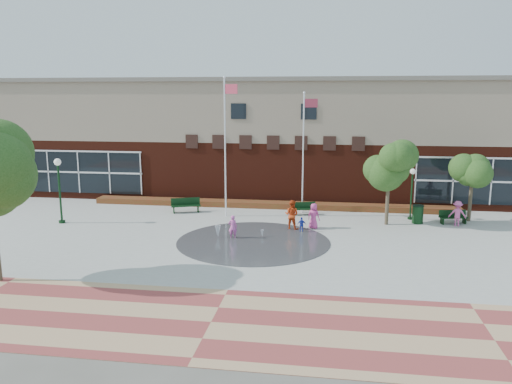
# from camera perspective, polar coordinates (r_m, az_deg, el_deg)

# --- Properties ---
(ground) EXTENTS (120.00, 120.00, 0.00)m
(ground) POSITION_cam_1_polar(r_m,az_deg,el_deg) (24.66, -1.36, -7.70)
(ground) COLOR #666056
(ground) RESTS_ON ground
(plaza_concrete) EXTENTS (46.00, 18.00, 0.01)m
(plaza_concrete) POSITION_cam_1_polar(r_m,az_deg,el_deg) (28.43, -0.00, -5.14)
(plaza_concrete) COLOR #A8A8A0
(plaza_concrete) RESTS_ON ground
(paver_band) EXTENTS (46.00, 6.00, 0.01)m
(paver_band) POSITION_cam_1_polar(r_m,az_deg,el_deg) (18.29, -5.16, -14.61)
(paver_band) COLOR #993D3A
(paver_band) RESTS_ON ground
(splash_pad) EXTENTS (8.40, 8.40, 0.01)m
(splash_pad) POSITION_cam_1_polar(r_m,az_deg,el_deg) (27.48, -0.30, -5.72)
(splash_pad) COLOR #383A3D
(splash_pad) RESTS_ON ground
(library_building) EXTENTS (44.40, 10.40, 9.20)m
(library_building) POSITION_cam_1_polar(r_m,az_deg,el_deg) (40.83, 2.76, 6.38)
(library_building) COLOR #4D190E
(library_building) RESTS_ON ground
(flower_bed) EXTENTS (26.00, 1.20, 0.40)m
(flower_bed) POSITION_cam_1_polar(r_m,az_deg,el_deg) (35.73, 1.77, -1.81)
(flower_bed) COLOR maroon
(flower_bed) RESTS_ON ground
(flagpole_left) EXTENTS (1.00, 0.48, 9.10)m
(flagpole_left) POSITION_cam_1_polar(r_m,az_deg,el_deg) (32.44, -3.48, 5.94)
(flagpole_left) COLOR white
(flagpole_left) RESTS_ON ground
(flagpole_right) EXTENTS (0.98, 0.33, 8.16)m
(flagpole_right) POSITION_cam_1_polar(r_m,az_deg,el_deg) (33.68, 5.50, 5.23)
(flagpole_right) COLOR white
(flagpole_right) RESTS_ON ground
(lamp_left) EXTENTS (0.43, 0.43, 4.09)m
(lamp_left) POSITION_cam_1_polar(r_m,az_deg,el_deg) (33.24, -21.58, 0.93)
(lamp_left) COLOR black
(lamp_left) RESTS_ON ground
(lamp_right) EXTENTS (0.35, 0.35, 3.33)m
(lamp_right) POSITION_cam_1_polar(r_m,az_deg,el_deg) (33.42, 17.38, 0.42)
(lamp_right) COLOR black
(lamp_right) RESTS_ON ground
(bench_left) EXTENTS (2.04, 1.23, 0.99)m
(bench_left) POSITION_cam_1_polar(r_m,az_deg,el_deg) (34.50, -8.02, -1.82)
(bench_left) COLOR black
(bench_left) RESTS_ON ground
(bench_mid) EXTENTS (1.76, 0.90, 0.85)m
(bench_mid) POSITION_cam_1_polar(r_m,az_deg,el_deg) (33.64, 5.43, -2.17)
(bench_mid) COLOR black
(bench_mid) RESTS_ON ground
(bench_right) EXTENTS (1.79, 0.86, 0.87)m
(bench_right) POSITION_cam_1_polar(r_m,az_deg,el_deg) (33.49, 21.61, -2.96)
(bench_right) COLOR black
(bench_right) RESTS_ON ground
(trash_can) EXTENTS (0.71, 0.71, 1.17)m
(trash_can) POSITION_cam_1_polar(r_m,az_deg,el_deg) (32.81, 18.00, -2.43)
(trash_can) COLOR black
(trash_can) RESTS_ON ground
(tree_mid) EXTENTS (3.15, 3.15, 5.32)m
(tree_mid) POSITION_cam_1_polar(r_m,az_deg,el_deg) (31.37, 14.99, 3.23)
(tree_mid) COLOR #423627
(tree_mid) RESTS_ON ground
(tree_small_right) EXTENTS (2.46, 2.46, 4.20)m
(tree_small_right) POSITION_cam_1_polar(r_m,az_deg,el_deg) (34.09, 23.50, 1.91)
(tree_small_right) COLOR #423627
(tree_small_right) RESTS_ON ground
(water_jet_a) EXTENTS (0.35, 0.35, 0.68)m
(water_jet_a) POSITION_cam_1_polar(r_m,az_deg,el_deg) (28.30, -4.37, -5.26)
(water_jet_a) COLOR white
(water_jet_a) RESTS_ON ground
(water_jet_b) EXTENTS (0.18, 0.18, 0.40)m
(water_jet_b) POSITION_cam_1_polar(r_m,az_deg,el_deg) (28.34, 0.71, -5.21)
(water_jet_b) COLOR white
(water_jet_b) RESTS_ON ground
(child_splash) EXTENTS (0.51, 0.36, 1.34)m
(child_splash) POSITION_cam_1_polar(r_m,az_deg,el_deg) (27.97, -2.67, -4.01)
(child_splash) COLOR #E75CBC
(child_splash) RESTS_ON ground
(adult_red) EXTENTS (1.01, 0.88, 1.78)m
(adult_red) POSITION_cam_1_polar(r_m,az_deg,el_deg) (29.90, 4.10, -2.61)
(adult_red) COLOR #CF4116
(adult_red) RESTS_ON ground
(adult_pink) EXTENTS (0.88, 0.73, 1.55)m
(adult_pink) POSITION_cam_1_polar(r_m,az_deg,el_deg) (30.20, 6.61, -2.74)
(adult_pink) COLOR #D64192
(adult_pink) RESTS_ON ground
(child_blue) EXTENTS (0.54, 0.24, 0.90)m
(child_blue) POSITION_cam_1_polar(r_m,az_deg,el_deg) (29.39, 5.24, -3.75)
(child_blue) COLOR #2237BD
(child_blue) RESTS_ON ground
(person_bench) EXTENTS (1.10, 0.74, 1.58)m
(person_bench) POSITION_cam_1_polar(r_m,az_deg,el_deg) (32.92, 22.03, -2.31)
(person_bench) COLOR #D5569C
(person_bench) RESTS_ON ground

